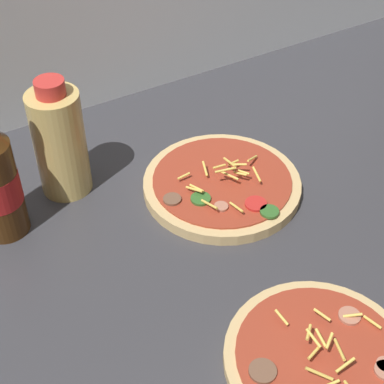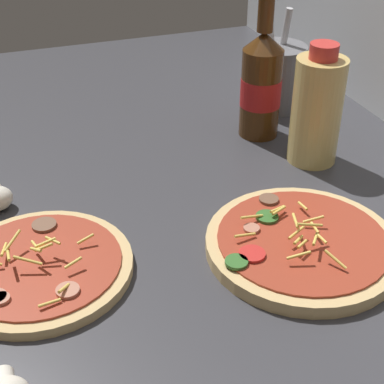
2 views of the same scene
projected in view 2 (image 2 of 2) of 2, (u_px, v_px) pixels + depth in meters
The scene contains 6 objects.
counter_slab at pixel (183, 246), 76.72cm from camera, with size 160.00×90.00×2.50cm.
pizza_near at pixel (39, 267), 69.99cm from camera, with size 22.23×22.23×4.41cm.
pizza_far at pixel (301, 244), 73.37cm from camera, with size 24.15×24.15×5.42cm.
beer_bottle at pixel (261, 83), 95.96cm from camera, with size 6.74×6.74×24.99cm.
oil_bottle at pixel (317, 109), 88.81cm from camera, with size 7.65×7.65×18.81cm.
utensil_crock at pixel (277, 76), 107.20cm from camera, with size 10.27×10.27×18.06cm.
Camera 2 is at (57.46, -19.34, 48.80)cm, focal length 55.00 mm.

